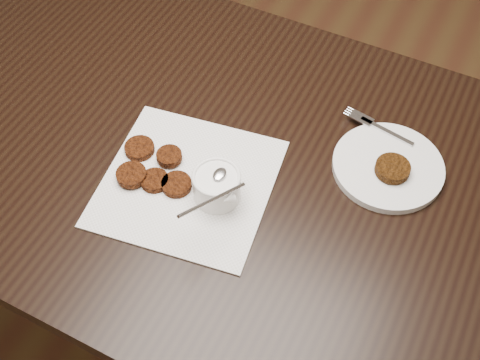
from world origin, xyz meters
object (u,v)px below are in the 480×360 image
napkin (188,183)px  plate_with_patty (389,164)px  sauce_ramekin (216,175)px  table (208,244)px

napkin → plate_with_patty: size_ratio=1.47×
sauce_ramekin → table: bearing=133.6°
table → napkin: 0.39m
table → plate_with_patty: (0.34, 0.11, 0.39)m
sauce_ramekin → plate_with_patty: 0.33m
plate_with_patty → sauce_ramekin: bearing=-141.9°
plate_with_patty → napkin: bearing=-148.1°
table → sauce_ramekin: sauce_ramekin is taller
napkin → plate_with_patty: bearing=31.9°
sauce_ramekin → plate_with_patty: bearing=38.1°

